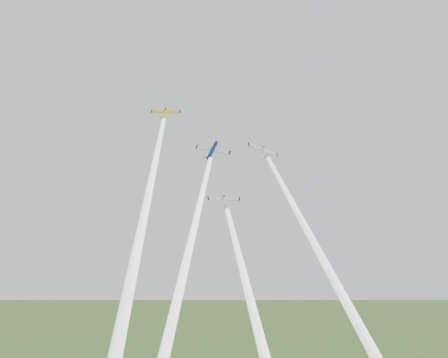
% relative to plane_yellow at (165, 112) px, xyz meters
% --- Properties ---
extents(plane_yellow, '(7.49, 6.05, 6.03)m').
position_rel_plane_yellow_xyz_m(plane_yellow, '(0.00, 0.00, 0.00)').
color(plane_yellow, gold).
extents(smoke_trail_yellow, '(4.25, 47.47, 49.76)m').
position_rel_plane_yellow_xyz_m(smoke_trail_yellow, '(-1.10, -25.10, -26.45)').
color(smoke_trail_yellow, white).
extents(plane_navy, '(10.16, 7.72, 8.38)m').
position_rel_plane_yellow_xyz_m(plane_navy, '(11.37, -5.07, -10.34)').
color(plane_navy, '#0D1539').
extents(smoke_trail_navy, '(11.06, 48.87, 51.74)m').
position_rel_plane_yellow_xyz_m(smoke_trail_navy, '(6.65, -30.70, -37.78)').
color(smoke_trail_navy, white).
extents(plane_silver_right, '(8.66, 9.65, 8.75)m').
position_rel_plane_yellow_xyz_m(plane_silver_right, '(23.65, 2.11, -8.91)').
color(plane_silver_right, silver).
extents(smoke_trail_silver_right, '(20.94, 45.91, 51.31)m').
position_rel_plane_yellow_xyz_m(smoke_trail_silver_right, '(33.66, -21.73, -36.13)').
color(smoke_trail_silver_right, white).
extents(plane_silver_low, '(8.14, 7.06, 5.83)m').
position_rel_plane_yellow_xyz_m(plane_silver_low, '(14.08, -14.77, -22.61)').
color(plane_silver_low, silver).
extents(smoke_trail_silver_low, '(11.14, 37.41, 39.83)m').
position_rel_plane_yellow_xyz_m(smoke_trail_silver_low, '(18.93, -34.59, -44.10)').
color(smoke_trail_silver_low, white).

